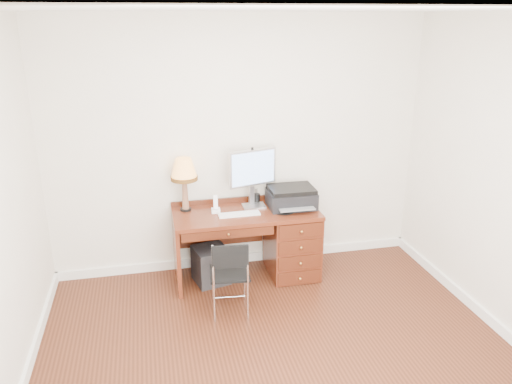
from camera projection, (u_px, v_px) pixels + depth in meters
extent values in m
plane|color=#37170C|center=(280.00, 357.00, 4.11)|extent=(4.00, 4.00, 0.00)
plane|color=silver|center=(239.00, 147.00, 5.27)|extent=(4.00, 0.00, 4.00)
plane|color=white|center=(287.00, 10.00, 3.21)|extent=(4.00, 4.00, 0.00)
cube|color=white|center=(241.00, 258.00, 5.69)|extent=(4.00, 0.03, 0.10)
cube|color=white|center=(492.00, 322.00, 4.51)|extent=(0.03, 3.50, 0.10)
cube|color=#5F2514|center=(246.00, 214.00, 5.15)|extent=(1.50, 0.65, 0.04)
cube|color=#5F2514|center=(292.00, 242.00, 5.38)|extent=(0.50, 0.61, 0.71)
cube|color=#5F2514|center=(177.00, 253.00, 5.13)|extent=(0.04, 0.61, 0.71)
cube|color=#4B1D0F|center=(219.00, 228.00, 5.46)|extent=(0.96, 0.03, 0.39)
cube|color=#4B1D0F|center=(228.00, 234.00, 4.85)|extent=(0.91, 0.03, 0.09)
sphere|color=#BF8C3F|center=(301.00, 256.00, 5.07)|extent=(0.03, 0.03, 0.03)
cube|color=silver|center=(254.00, 206.00, 5.28)|extent=(0.27, 0.23, 0.02)
cube|color=silver|center=(253.00, 195.00, 5.30)|extent=(0.06, 0.05, 0.19)
cube|color=silver|center=(253.00, 168.00, 5.17)|extent=(0.52, 0.19, 0.38)
cube|color=#4C8CF2|center=(254.00, 168.00, 5.15)|extent=(0.47, 0.14, 0.34)
cube|color=white|center=(239.00, 214.00, 5.06)|extent=(0.43, 0.13, 0.02)
cylinder|color=black|center=(283.00, 211.00, 5.17)|extent=(0.25, 0.25, 0.01)
ellipsoid|color=white|center=(283.00, 208.00, 5.16)|extent=(0.11, 0.07, 0.04)
cube|color=black|center=(291.00, 199.00, 5.26)|extent=(0.49, 0.38, 0.17)
cube|color=black|center=(291.00, 189.00, 5.23)|extent=(0.47, 0.36, 0.04)
cylinder|color=black|center=(186.00, 209.00, 5.18)|extent=(0.11, 0.11, 0.02)
cone|color=brown|center=(185.00, 193.00, 5.12)|extent=(0.07, 0.07, 0.33)
cone|color=#FFAA50|center=(184.00, 168.00, 5.03)|extent=(0.27, 0.27, 0.21)
cylinder|color=#593814|center=(184.00, 178.00, 5.07)|extent=(0.27, 0.27, 0.04)
cube|color=white|center=(216.00, 211.00, 5.12)|extent=(0.09, 0.09, 0.04)
cube|color=white|center=(216.00, 202.00, 5.09)|extent=(0.05, 0.06, 0.15)
cylinder|color=black|center=(256.00, 198.00, 5.38)|extent=(0.08, 0.08, 0.10)
cube|color=black|center=(230.00, 273.00, 4.63)|extent=(0.40, 0.40, 0.02)
cube|color=black|center=(232.00, 257.00, 4.39)|extent=(0.33, 0.06, 0.22)
cylinder|color=silver|center=(212.00, 286.00, 4.81)|extent=(0.02, 0.02, 0.41)
cylinder|color=silver|center=(243.00, 282.00, 4.87)|extent=(0.02, 0.02, 0.41)
cylinder|color=silver|center=(216.00, 302.00, 4.53)|extent=(0.02, 0.02, 0.41)
cylinder|color=silver|center=(249.00, 298.00, 4.59)|extent=(0.02, 0.02, 0.41)
cylinder|color=silver|center=(215.00, 266.00, 4.38)|extent=(0.02, 0.02, 0.36)
cylinder|color=silver|center=(249.00, 262.00, 4.45)|extent=(0.02, 0.02, 0.36)
cube|color=black|center=(211.00, 265.00, 5.23)|extent=(0.40, 0.40, 0.39)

